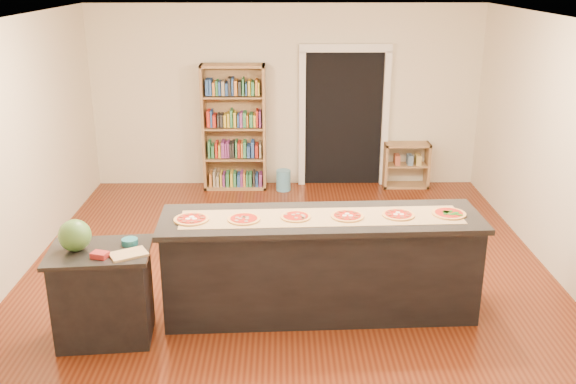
{
  "coord_description": "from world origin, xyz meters",
  "views": [
    {
      "loc": [
        -0.06,
        -6.34,
        3.3
      ],
      "look_at": [
        0.0,
        0.2,
        1.0
      ],
      "focal_mm": 40.0,
      "sensor_mm": 36.0,
      "label": 1
    }
  ],
  "objects_px": {
    "kitchen_island": "(320,265)",
    "bookshelf": "(234,128)",
    "low_shelf": "(406,165)",
    "waste_bin": "(283,180)",
    "watermelon": "(75,235)",
    "side_counter": "(104,294)"
  },
  "relations": [
    {
      "from": "low_shelf",
      "to": "kitchen_island",
      "type": "bearing_deg",
      "value": -112.06
    },
    {
      "from": "bookshelf",
      "to": "low_shelf",
      "type": "height_order",
      "value": "bookshelf"
    },
    {
      "from": "low_shelf",
      "to": "waste_bin",
      "type": "bearing_deg",
      "value": -175.13
    },
    {
      "from": "bookshelf",
      "to": "watermelon",
      "type": "height_order",
      "value": "bookshelf"
    },
    {
      "from": "side_counter",
      "to": "bookshelf",
      "type": "bearing_deg",
      "value": 72.83
    },
    {
      "from": "watermelon",
      "to": "bookshelf",
      "type": "bearing_deg",
      "value": 75.62
    },
    {
      "from": "kitchen_island",
      "to": "watermelon",
      "type": "relative_size",
      "value": 10.75
    },
    {
      "from": "kitchen_island",
      "to": "watermelon",
      "type": "distance_m",
      "value": 2.34
    },
    {
      "from": "kitchen_island",
      "to": "watermelon",
      "type": "bearing_deg",
      "value": -170.51
    },
    {
      "from": "side_counter",
      "to": "bookshelf",
      "type": "xyz_separation_m",
      "value": [
        0.92,
        4.34,
        0.51
      ]
    },
    {
      "from": "side_counter",
      "to": "low_shelf",
      "type": "height_order",
      "value": "side_counter"
    },
    {
      "from": "low_shelf",
      "to": "waste_bin",
      "type": "relative_size",
      "value": 2.18
    },
    {
      "from": "kitchen_island",
      "to": "side_counter",
      "type": "relative_size",
      "value": 3.43
    },
    {
      "from": "kitchen_island",
      "to": "bookshelf",
      "type": "relative_size",
      "value": 1.61
    },
    {
      "from": "kitchen_island",
      "to": "waste_bin",
      "type": "relative_size",
      "value": 9.57
    },
    {
      "from": "kitchen_island",
      "to": "watermelon",
      "type": "xyz_separation_m",
      "value": [
        -2.23,
        -0.47,
        0.53
      ]
    },
    {
      "from": "side_counter",
      "to": "kitchen_island",
      "type": "bearing_deg",
      "value": 7.74
    },
    {
      "from": "bookshelf",
      "to": "low_shelf",
      "type": "xyz_separation_m",
      "value": [
        2.69,
        0.02,
        -0.61
      ]
    },
    {
      "from": "bookshelf",
      "to": "waste_bin",
      "type": "xyz_separation_m",
      "value": [
        0.75,
        -0.14,
        -0.8
      ]
    },
    {
      "from": "bookshelf",
      "to": "low_shelf",
      "type": "bearing_deg",
      "value": 0.43
    },
    {
      "from": "kitchen_island",
      "to": "bookshelf",
      "type": "bearing_deg",
      "value": 103.52
    },
    {
      "from": "watermelon",
      "to": "waste_bin",
      "type": "bearing_deg",
      "value": 66.02
    }
  ]
}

